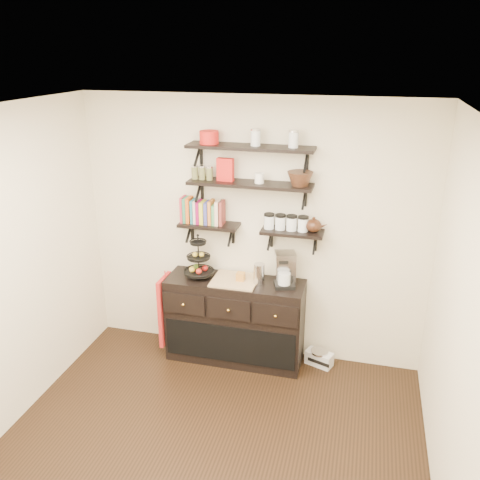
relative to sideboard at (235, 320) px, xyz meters
name	(u,v)px	position (x,y,z in m)	size (l,w,h in m)	color
floor	(201,465)	(0.12, -1.51, -0.45)	(3.50, 3.50, 0.00)	black
ceiling	(189,118)	(0.12, -1.51, 2.25)	(3.50, 3.50, 0.02)	white
back_wall	(253,232)	(0.12, 0.24, 0.90)	(3.50, 0.02, 2.70)	beige
right_wall	(464,350)	(1.87, -1.51, 0.90)	(0.02, 3.50, 2.70)	beige
shelf_top	(250,147)	(0.12, 0.10, 1.78)	(1.20, 0.27, 0.23)	black
shelf_mid	(250,184)	(0.12, 0.10, 1.43)	(1.20, 0.27, 0.23)	black
shelf_low_left	(209,225)	(-0.30, 0.12, 0.98)	(0.60, 0.25, 0.23)	black
shelf_low_right	(292,232)	(0.54, 0.12, 0.98)	(0.60, 0.25, 0.23)	black
cookbooks	(204,212)	(-0.35, 0.12, 1.11)	(0.43, 0.15, 0.26)	#B4293F
glass_canisters	(286,223)	(0.48, 0.12, 1.06)	(0.43, 0.10, 0.13)	silver
sideboard	(235,320)	(0.00, 0.00, 0.00)	(1.40, 0.50, 0.92)	black
fruit_stand	(199,263)	(-0.38, 0.00, 0.60)	(0.30, 0.30, 0.44)	black
candle	(241,276)	(0.06, 0.00, 0.50)	(0.08, 0.08, 0.08)	#B47529
coffee_maker	(285,270)	(0.50, 0.02, 0.62)	(0.24, 0.24, 0.36)	black
thermal_carafe	(259,274)	(0.25, -0.02, 0.56)	(0.11, 0.11, 0.22)	silver
apron	(165,309)	(-0.73, -0.10, 0.08)	(0.04, 0.32, 0.74)	maroon
radio	(319,358)	(0.88, 0.09, -0.37)	(0.31, 0.24, 0.17)	silver
recipe_box	(225,170)	(-0.12, 0.10, 1.56)	(0.16, 0.06, 0.22)	red
walnut_bowl	(300,179)	(0.60, 0.10, 1.51)	(0.24, 0.24, 0.13)	black
ramekins	(259,178)	(0.22, 0.10, 1.50)	(0.09, 0.09, 0.10)	white
teapot	(314,224)	(0.74, 0.12, 1.07)	(0.20, 0.15, 0.15)	black
red_pot	(209,137)	(-0.27, 0.10, 1.86)	(0.18, 0.18, 0.12)	red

